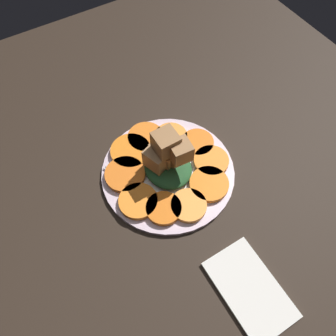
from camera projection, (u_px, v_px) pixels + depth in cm
name	position (u px, v px, depth cm)	size (l,w,h in cm)	color
table_slab	(168.00, 175.00, 69.29)	(120.00, 120.00, 2.00)	black
plate	(168.00, 172.00, 67.99)	(27.46, 27.46, 1.05)	silver
carrot_slice_0	(171.00, 137.00, 71.18)	(7.10, 7.10, 1.12)	orange
carrot_slice_1	(147.00, 137.00, 71.15)	(7.84, 7.84, 1.12)	orange
carrot_slice_2	(131.00, 151.00, 69.26)	(8.56, 8.56, 1.12)	orange
carrot_slice_3	(125.00, 174.00, 66.36)	(8.21, 8.21, 1.12)	orange
carrot_slice_4	(138.00, 201.00, 63.32)	(7.60, 7.60, 1.12)	orange
carrot_slice_5	(164.00, 208.00, 62.55)	(6.89, 6.89, 1.12)	orange
carrot_slice_6	(189.00, 206.00, 62.85)	(6.97, 6.97, 1.12)	#F9963A
carrot_slice_7	(209.00, 184.00, 65.23)	(7.88, 7.88, 1.12)	orange
carrot_slice_8	(211.00, 161.00, 68.01)	(7.31, 7.31, 1.12)	orange
carrot_slice_9	(198.00, 143.00, 70.36)	(6.94, 6.94, 1.12)	orange
center_pile	(166.00, 159.00, 64.12)	(10.46, 9.41, 11.13)	#235128
fork	(137.00, 188.00, 65.18)	(17.36, 7.30, 0.40)	silver
napkin	(248.00, 291.00, 56.10)	(15.83, 9.50, 0.80)	silver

